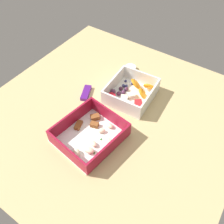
% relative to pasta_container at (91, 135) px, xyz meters
% --- Properties ---
extents(table_surface, '(0.80, 0.80, 0.02)m').
position_rel_pasta_container_xyz_m(table_surface, '(0.11, 0.01, -0.03)').
color(table_surface, tan).
rests_on(table_surface, ground).
extents(pasta_container, '(0.20, 0.19, 0.06)m').
position_rel_pasta_container_xyz_m(pasta_container, '(0.00, 0.00, 0.00)').
color(pasta_container, white).
rests_on(pasta_container, table_surface).
extents(fruit_bowl, '(0.17, 0.16, 0.06)m').
position_rel_pasta_container_xyz_m(fruit_bowl, '(0.22, -0.01, 0.00)').
color(fruit_bowl, white).
rests_on(fruit_bowl, table_surface).
extents(candy_bar, '(0.07, 0.05, 0.01)m').
position_rel_pasta_container_xyz_m(candy_bar, '(0.14, 0.13, -0.01)').
color(candy_bar, '#51197A').
rests_on(candy_bar, table_surface).
extents(paper_cup_liner, '(0.04, 0.04, 0.01)m').
position_rel_pasta_container_xyz_m(paper_cup_liner, '(0.34, 0.07, -0.01)').
color(paper_cup_liner, white).
rests_on(paper_cup_liner, table_surface).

